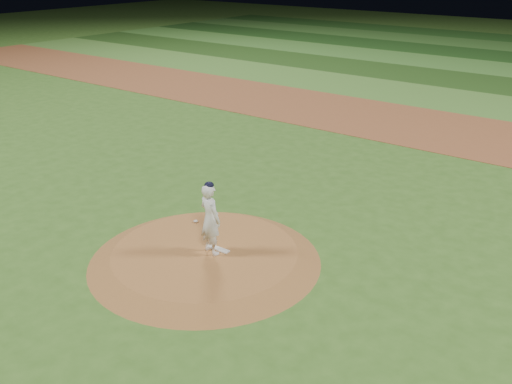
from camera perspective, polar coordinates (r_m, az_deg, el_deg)
ground at (r=13.75m, az=-5.08°, el=-6.81°), size 120.00×120.00×0.00m
infield_dirt_band at (r=25.10m, az=16.90°, el=6.17°), size 70.00×6.00×0.02m
outfield_stripe_0 at (r=30.17m, az=20.76°, el=8.37°), size 70.00×5.00×0.02m
outfield_stripe_1 at (r=34.90m, az=23.30°, el=9.79°), size 70.00×5.00×0.02m
pitchers_mound at (r=13.69m, az=-5.10°, el=-6.36°), size 5.50×5.50×0.25m
pitching_rubber at (r=13.67m, az=-3.82°, el=-5.68°), size 0.61×0.17×0.03m
rosin_bag at (r=15.03m, az=-6.07°, el=-2.92°), size 0.12×0.12×0.06m
pitcher_on_mound at (r=13.17m, az=-4.60°, el=-2.66°), size 0.70×0.54×1.79m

